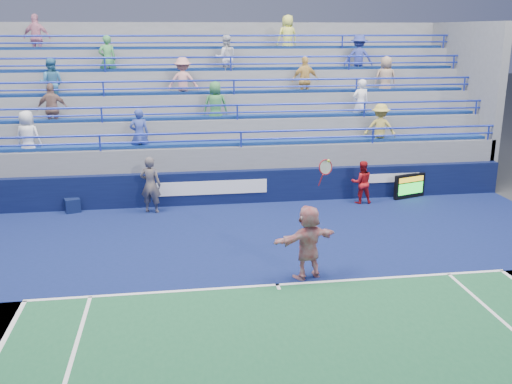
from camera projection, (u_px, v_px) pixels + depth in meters
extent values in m
plane|color=#333538|center=(277.00, 286.00, 12.85)|extent=(120.00, 120.00, 0.00)
cube|color=#0E1C4A|center=(262.00, 250.00, 14.94)|extent=(18.00, 8.40, 0.02)
cube|color=white|center=(277.00, 285.00, 12.85)|extent=(11.00, 0.10, 0.01)
cube|color=white|center=(278.00, 287.00, 12.75)|extent=(0.08, 0.30, 0.01)
cube|color=#090F33|center=(242.00, 187.00, 18.89)|extent=(18.00, 0.30, 1.10)
cube|color=white|center=(212.00, 188.00, 18.58)|extent=(3.60, 0.02, 0.45)
cube|color=white|center=(394.00, 178.00, 19.42)|extent=(1.80, 0.02, 0.30)
cube|color=slate|center=(233.00, 166.00, 21.69)|extent=(18.00, 5.60, 1.10)
cube|color=slate|center=(233.00, 157.00, 21.59)|extent=(18.00, 5.60, 1.85)
cube|color=navy|center=(240.00, 143.00, 19.09)|extent=(17.40, 0.45, 0.10)
cylinder|color=#2033B1|center=(241.00, 132.00, 18.58)|extent=(18.00, 0.07, 0.07)
cube|color=slate|center=(231.00, 145.00, 21.96)|extent=(18.00, 4.60, 2.60)
cube|color=navy|center=(236.00, 117.00, 19.83)|extent=(17.40, 0.45, 0.10)
cylinder|color=#2033B1|center=(237.00, 105.00, 19.33)|extent=(18.00, 0.07, 0.07)
cube|color=slate|center=(230.00, 133.00, 22.34)|extent=(18.00, 3.60, 3.35)
cube|color=navy|center=(233.00, 92.00, 20.58)|extent=(17.40, 0.45, 0.10)
cylinder|color=#2033B1|center=(234.00, 80.00, 20.08)|extent=(18.00, 0.07, 0.07)
cube|color=slate|center=(228.00, 121.00, 22.71)|extent=(18.00, 2.60, 4.10)
cube|color=navy|center=(230.00, 69.00, 21.33)|extent=(17.40, 0.45, 0.10)
cylinder|color=#2033B1|center=(231.00, 57.00, 20.82)|extent=(18.00, 0.07, 0.07)
cube|color=slate|center=(227.00, 110.00, 23.08)|extent=(18.00, 1.60, 4.85)
cube|color=navy|center=(227.00, 48.00, 22.07)|extent=(17.40, 0.45, 0.10)
cylinder|color=#2033B1|center=(228.00, 36.00, 21.57)|extent=(18.00, 0.07, 0.07)
imported|color=#334599|center=(140.00, 135.00, 18.53)|extent=(0.63, 0.43, 1.70)
imported|color=#F5FA61|center=(287.00, 37.00, 22.30)|extent=(0.93, 0.70, 1.70)
imported|color=tan|center=(385.00, 79.00, 21.28)|extent=(0.89, 0.63, 1.70)
imported|color=gold|center=(380.00, 128.00, 19.67)|extent=(1.23, 0.91, 1.70)
imported|color=#E9BA5A|center=(305.00, 80.00, 20.85)|extent=(1.01, 0.45, 1.70)
imported|color=silver|center=(226.00, 59.00, 21.20)|extent=(0.86, 0.69, 1.70)
imported|color=#D6908A|center=(183.00, 82.00, 20.23)|extent=(1.16, 0.75, 1.70)
imported|color=silver|center=(28.00, 137.00, 18.04)|extent=(0.95, 0.76, 1.70)
imported|color=#3B8345|center=(216.00, 106.00, 19.63)|extent=(0.83, 0.55, 1.70)
imported|color=pink|center=(37.00, 38.00, 20.99)|extent=(1.05, 0.56, 1.70)
imported|color=#44974F|center=(108.00, 59.00, 20.60)|extent=(0.69, 0.52, 1.70)
imported|color=white|center=(360.00, 103.00, 20.36)|extent=(0.68, 0.50, 1.70)
imported|color=#87645A|center=(53.00, 109.00, 18.87)|extent=(1.01, 0.44, 1.70)
imported|color=teal|center=(52.00, 84.00, 19.60)|extent=(0.90, 0.74, 1.70)
imported|color=#303D91|center=(359.00, 58.00, 21.92)|extent=(1.22, 0.87, 1.70)
cube|color=black|center=(409.00, 186.00, 19.43)|extent=(1.20, 0.51, 0.85)
cube|color=gold|center=(411.00, 180.00, 19.29)|extent=(1.04, 0.02, 0.17)
cube|color=#19E533|center=(410.00, 189.00, 19.38)|extent=(1.04, 0.02, 0.38)
cube|color=#0C163C|center=(72.00, 205.00, 17.99)|extent=(0.56, 0.56, 0.45)
cube|color=#0C163C|center=(72.00, 191.00, 18.07)|extent=(0.44, 0.18, 0.35)
imported|color=white|center=(308.00, 242.00, 13.05)|extent=(1.70, 1.03, 1.75)
torus|color=maroon|center=(326.00, 167.00, 12.62)|extent=(0.36, 0.21, 0.35)
cylinder|color=maroon|center=(321.00, 180.00, 12.68)|extent=(0.08, 0.20, 0.32)
sphere|color=yellow|center=(329.00, 161.00, 12.54)|extent=(0.07, 0.07, 0.07)
imported|color=#161F3D|center=(151.00, 185.00, 17.76)|extent=(0.75, 0.60, 1.80)
imported|color=#AE1318|center=(362.00, 182.00, 18.78)|extent=(0.73, 0.59, 1.44)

